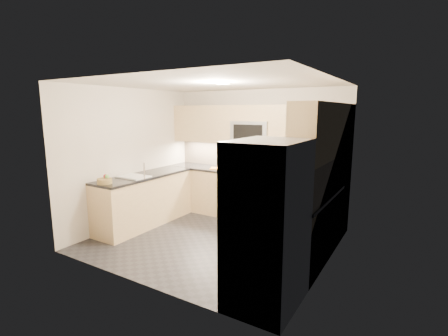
# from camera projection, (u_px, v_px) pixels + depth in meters

# --- Properties ---
(floor) EXTENTS (3.60, 3.20, 0.00)m
(floor) POSITION_uv_depth(u_px,v_px,m) (213.00, 240.00, 5.32)
(floor) COLOR black
(floor) RESTS_ON ground
(ceiling) EXTENTS (3.60, 3.20, 0.02)m
(ceiling) POSITION_uv_depth(u_px,v_px,m) (212.00, 83.00, 4.88)
(ceiling) COLOR beige
(ceiling) RESTS_ON wall_back
(wall_back) EXTENTS (3.60, 0.02, 2.50)m
(wall_back) POSITION_uv_depth(u_px,v_px,m) (257.00, 154.00, 6.45)
(wall_back) COLOR beige
(wall_back) RESTS_ON floor
(wall_front) EXTENTS (3.60, 0.02, 2.50)m
(wall_front) POSITION_uv_depth(u_px,v_px,m) (137.00, 185.00, 3.75)
(wall_front) COLOR beige
(wall_front) RESTS_ON floor
(wall_left) EXTENTS (0.02, 3.20, 2.50)m
(wall_left) POSITION_uv_depth(u_px,v_px,m) (131.00, 157.00, 6.02)
(wall_left) COLOR beige
(wall_left) RESTS_ON floor
(wall_right) EXTENTS (0.02, 3.20, 2.50)m
(wall_right) POSITION_uv_depth(u_px,v_px,m) (329.00, 177.00, 4.18)
(wall_right) COLOR beige
(wall_right) RESTS_ON floor
(base_cab_back_left) EXTENTS (1.42, 0.60, 0.90)m
(base_cab_back_left) POSITION_uv_depth(u_px,v_px,m) (203.00, 189.00, 6.89)
(base_cab_back_left) COLOR tan
(base_cab_back_left) RESTS_ON floor
(base_cab_back_right) EXTENTS (1.42, 0.60, 0.90)m
(base_cab_back_right) POSITION_uv_depth(u_px,v_px,m) (304.00, 204.00, 5.78)
(base_cab_back_right) COLOR tan
(base_cab_back_right) RESTS_ON floor
(base_cab_right) EXTENTS (0.60, 1.70, 0.90)m
(base_cab_right) POSITION_uv_depth(u_px,v_px,m) (307.00, 228.00, 4.60)
(base_cab_right) COLOR tan
(base_cab_right) RESTS_ON floor
(base_cab_peninsula) EXTENTS (0.60, 2.00, 0.90)m
(base_cab_peninsula) POSITION_uv_depth(u_px,v_px,m) (145.00, 201.00, 6.00)
(base_cab_peninsula) COLOR tan
(base_cab_peninsula) RESTS_ON floor
(countertop_back_left) EXTENTS (1.42, 0.63, 0.04)m
(countertop_back_left) POSITION_uv_depth(u_px,v_px,m) (203.00, 167.00, 6.81)
(countertop_back_left) COLOR black
(countertop_back_left) RESTS_ON base_cab_back_left
(countertop_back_right) EXTENTS (1.42, 0.63, 0.04)m
(countertop_back_right) POSITION_uv_depth(u_px,v_px,m) (305.00, 178.00, 5.69)
(countertop_back_right) COLOR black
(countertop_back_right) RESTS_ON base_cab_back_right
(countertop_right) EXTENTS (0.63, 1.70, 0.04)m
(countertop_right) POSITION_uv_depth(u_px,v_px,m) (308.00, 196.00, 4.52)
(countertop_right) COLOR black
(countertop_right) RESTS_ON base_cab_right
(countertop_peninsula) EXTENTS (0.63, 2.00, 0.04)m
(countertop_peninsula) POSITION_uv_depth(u_px,v_px,m) (144.00, 176.00, 5.92)
(countertop_peninsula) COLOR black
(countertop_peninsula) RESTS_ON base_cab_peninsula
(upper_cab_back) EXTENTS (3.60, 0.35, 0.75)m
(upper_cab_back) POSITION_uv_depth(u_px,v_px,m) (253.00, 125.00, 6.20)
(upper_cab_back) COLOR tan
(upper_cab_back) RESTS_ON wall_back
(upper_cab_right) EXTENTS (0.35, 1.95, 0.75)m
(upper_cab_right) POSITION_uv_depth(u_px,v_px,m) (323.00, 131.00, 4.40)
(upper_cab_right) COLOR tan
(upper_cab_right) RESTS_ON wall_right
(backsplash_back) EXTENTS (3.60, 0.01, 0.51)m
(backsplash_back) POSITION_uv_depth(u_px,v_px,m) (256.00, 156.00, 6.45)
(backsplash_back) COLOR tan
(backsplash_back) RESTS_ON wall_back
(backsplash_right) EXTENTS (0.01, 2.30, 0.51)m
(backsplash_right) POSITION_uv_depth(u_px,v_px,m) (336.00, 175.00, 4.57)
(backsplash_right) COLOR tan
(backsplash_right) RESTS_ON wall_right
(gas_range) EXTENTS (0.76, 0.65, 0.91)m
(gas_range) POSITION_uv_depth(u_px,v_px,m) (249.00, 196.00, 6.31)
(gas_range) COLOR gray
(gas_range) RESTS_ON floor
(range_cooktop) EXTENTS (0.76, 0.65, 0.03)m
(range_cooktop) POSITION_uv_depth(u_px,v_px,m) (249.00, 173.00, 6.23)
(range_cooktop) COLOR black
(range_cooktop) RESTS_ON gas_range
(oven_door_glass) EXTENTS (0.62, 0.02, 0.45)m
(oven_door_glass) POSITION_uv_depth(u_px,v_px,m) (241.00, 200.00, 6.03)
(oven_door_glass) COLOR black
(oven_door_glass) RESTS_ON gas_range
(oven_handle) EXTENTS (0.60, 0.02, 0.02)m
(oven_handle) POSITION_uv_depth(u_px,v_px,m) (240.00, 186.00, 5.97)
(oven_handle) COLOR #B2B5BA
(oven_handle) RESTS_ON gas_range
(microwave) EXTENTS (0.76, 0.40, 0.40)m
(microwave) POSITION_uv_depth(u_px,v_px,m) (252.00, 132.00, 6.20)
(microwave) COLOR gray
(microwave) RESTS_ON upper_cab_back
(microwave_door) EXTENTS (0.60, 0.01, 0.28)m
(microwave_door) POSITION_uv_depth(u_px,v_px,m) (248.00, 132.00, 6.03)
(microwave_door) COLOR black
(microwave_door) RESTS_ON microwave
(refrigerator) EXTENTS (0.70, 0.90, 1.80)m
(refrigerator) POSITION_uv_depth(u_px,v_px,m) (267.00, 224.00, 3.45)
(refrigerator) COLOR #98999F
(refrigerator) RESTS_ON floor
(fridge_handle_left) EXTENTS (0.02, 0.02, 1.20)m
(fridge_handle_left) POSITION_uv_depth(u_px,v_px,m) (229.00, 219.00, 3.48)
(fridge_handle_left) COLOR #B2B5BA
(fridge_handle_left) RESTS_ON refrigerator
(fridge_handle_right) EXTENTS (0.02, 0.02, 1.20)m
(fridge_handle_right) POSITION_uv_depth(u_px,v_px,m) (244.00, 210.00, 3.78)
(fridge_handle_right) COLOR #B2B5BA
(fridge_handle_right) RESTS_ON refrigerator
(sink_basin) EXTENTS (0.52, 0.38, 0.16)m
(sink_basin) POSITION_uv_depth(u_px,v_px,m) (134.00, 180.00, 5.72)
(sink_basin) COLOR white
(sink_basin) RESTS_ON base_cab_peninsula
(faucet) EXTENTS (0.03, 0.03, 0.28)m
(faucet) POSITION_uv_depth(u_px,v_px,m) (144.00, 171.00, 5.55)
(faucet) COLOR silver
(faucet) RESTS_ON countertop_peninsula
(utensil_bowl) EXTENTS (0.26, 0.26, 0.14)m
(utensil_bowl) POSITION_uv_depth(u_px,v_px,m) (329.00, 176.00, 5.42)
(utensil_bowl) COLOR #5FB04B
(utensil_bowl) RESTS_ON countertop_back_right
(cutting_board) EXTENTS (0.41, 0.35, 0.01)m
(cutting_board) POSITION_uv_depth(u_px,v_px,m) (219.00, 168.00, 6.55)
(cutting_board) COLOR #CA6A13
(cutting_board) RESTS_ON countertop_back_left
(fruit_basket) EXTENTS (0.25, 0.25, 0.08)m
(fruit_basket) POSITION_uv_depth(u_px,v_px,m) (105.00, 181.00, 5.19)
(fruit_basket) COLOR olive
(fruit_basket) RESTS_ON countertop_peninsula
(fruit_apple) EXTENTS (0.07, 0.07, 0.07)m
(fruit_apple) POSITION_uv_depth(u_px,v_px,m) (106.00, 176.00, 5.21)
(fruit_apple) COLOR red
(fruit_apple) RESTS_ON fruit_basket
(fruit_pear) EXTENTS (0.07, 0.07, 0.07)m
(fruit_pear) POSITION_uv_depth(u_px,v_px,m) (107.00, 177.00, 5.19)
(fruit_pear) COLOR #64A145
(fruit_pear) RESTS_ON fruit_basket
(dish_towel_check) EXTENTS (0.16, 0.05, 0.30)m
(dish_towel_check) POSITION_uv_depth(u_px,v_px,m) (234.00, 195.00, 6.04)
(dish_towel_check) COLOR white
(dish_towel_check) RESTS_ON oven_handle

